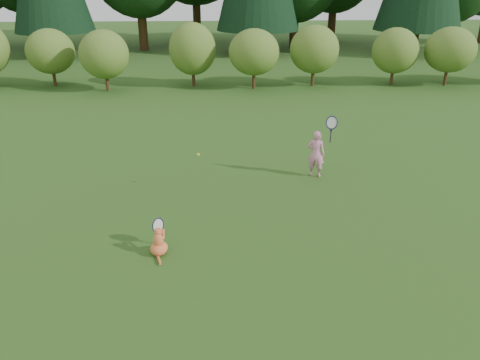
{
  "coord_description": "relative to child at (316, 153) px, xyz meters",
  "views": [
    {
      "loc": [
        -0.3,
        -7.94,
        4.46
      ],
      "look_at": [
        0.2,
        0.8,
        0.7
      ],
      "focal_mm": 35.0,
      "sensor_mm": 36.0,
      "label": 1
    }
  ],
  "objects": [
    {
      "name": "tennis_ball",
      "position": [
        -2.83,
        -0.73,
        0.28
      ],
      "size": [
        0.07,
        0.07,
        0.07
      ],
      "color": "#C1E61B",
      "rests_on": "ground"
    },
    {
      "name": "ground",
      "position": [
        -2.16,
        -2.58,
        -0.61
      ],
      "size": [
        100.0,
        100.0,
        0.0
      ],
      "primitive_type": "plane",
      "color": "#294B15",
      "rests_on": "ground"
    },
    {
      "name": "child",
      "position": [
        0.0,
        0.0,
        0.0
      ],
      "size": [
        0.69,
        0.48,
        1.73
      ],
      "rotation": [
        0.0,
        0.0,
        2.75
      ],
      "color": "pink",
      "rests_on": "ground"
    },
    {
      "name": "shrub_row",
      "position": [
        -2.16,
        10.42,
        0.79
      ],
      "size": [
        28.0,
        3.0,
        2.8
      ],
      "primitive_type": null,
      "color": "#4B6D22",
      "rests_on": "ground"
    },
    {
      "name": "cat",
      "position": [
        -3.48,
        -3.35,
        -0.34
      ],
      "size": [
        0.42,
        0.71,
        0.7
      ],
      "rotation": [
        0.0,
        0.0,
        -0.16
      ],
      "color": "#D65529",
      "rests_on": "ground"
    }
  ]
}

